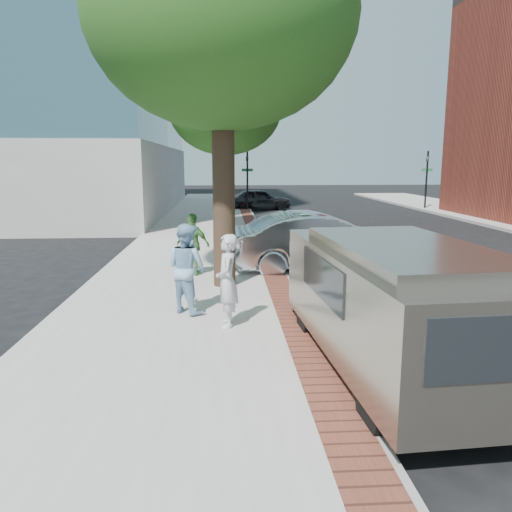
{
  "coord_description": "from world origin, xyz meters",
  "views": [
    {
      "loc": [
        -0.6,
        -9.8,
        3.04
      ],
      "look_at": [
        0.03,
        0.02,
        1.2
      ],
      "focal_mm": 35.0,
      "sensor_mm": 36.0,
      "label": 1
    }
  ],
  "objects": [
    {
      "name": "tree_far",
      "position": [
        -0.5,
        12.0,
        5.3
      ],
      "size": [
        4.8,
        4.8,
        7.14
      ],
      "color": "black",
      "rests_on": "sidewalk"
    },
    {
      "name": "tree_near",
      "position": [
        -0.6,
        1.9,
        6.17
      ],
      "size": [
        6.0,
        6.0,
        8.51
      ],
      "color": "black",
      "rests_on": "sidewalk"
    },
    {
      "name": "parking_meter",
      "position": [
        0.74,
        -0.38,
        1.21
      ],
      "size": [
        0.12,
        0.32,
        1.47
      ],
      "color": "gray",
      "rests_on": "sidewalk"
    },
    {
      "name": "van",
      "position": [
        1.83,
        -2.81,
        1.08
      ],
      "size": [
        2.38,
        5.46,
        1.97
      ],
      "rotation": [
        0.0,
        0.0,
        0.07
      ],
      "color": "gray",
      "rests_on": "ground"
    },
    {
      "name": "signal_near",
      "position": [
        0.9,
        22.0,
        2.25
      ],
      "size": [
        0.7,
        0.15,
        3.8
      ],
      "color": "black",
      "rests_on": "ground"
    },
    {
      "name": "bg_car",
      "position": [
        1.73,
        22.86,
        0.69
      ],
      "size": [
        4.23,
        2.11,
        1.39
      ],
      "primitive_type": "imported",
      "rotation": [
        0.0,
        0.0,
        1.69
      ],
      "color": "black",
      "rests_on": "ground"
    },
    {
      "name": "sedan_silver",
      "position": [
        2.1,
        3.95,
        0.84
      ],
      "size": [
        5.28,
        2.37,
        1.68
      ],
      "primitive_type": "imported",
      "rotation": [
        0.0,
        0.0,
        1.69
      ],
      "color": "silver",
      "rests_on": "ground"
    },
    {
      "name": "person_officer",
      "position": [
        -1.33,
        -0.27,
        1.03
      ],
      "size": [
        1.08,
        1.07,
        1.76
      ],
      "primitive_type": "imported",
      "rotation": [
        0.0,
        0.0,
        2.4
      ],
      "color": "#87AFD1",
      "rests_on": "sidewalk"
    },
    {
      "name": "sidewalk",
      "position": [
        -1.5,
        8.0,
        0.07
      ],
      "size": [
        5.0,
        60.0,
        0.15
      ],
      "primitive_type": "cube",
      "color": "#9E9991",
      "rests_on": "ground"
    },
    {
      "name": "person_gray",
      "position": [
        -0.56,
        -1.19,
        0.98
      ],
      "size": [
        0.4,
        0.61,
        1.67
      ],
      "primitive_type": "imported",
      "rotation": [
        0.0,
        0.0,
        -1.57
      ],
      "color": "silver",
      "rests_on": "sidewalk"
    },
    {
      "name": "office_tower",
      "position": [
        -13.0,
        22.0,
        12.0
      ],
      "size": [
        18.0,
        22.0,
        24.0
      ],
      "primitive_type": "cube",
      "color": "slate",
      "rests_on": "ground"
    },
    {
      "name": "ground",
      "position": [
        0.0,
        0.0,
        0.0
      ],
      "size": [
        120.0,
        120.0,
        0.0
      ],
      "primitive_type": "plane",
      "color": "black",
      "rests_on": "ground"
    },
    {
      "name": "signal_far",
      "position": [
        12.5,
        22.0,
        2.25
      ],
      "size": [
        0.7,
        0.15,
        3.8
      ],
      "color": "black",
      "rests_on": "ground"
    },
    {
      "name": "office_base",
      "position": [
        -13.0,
        22.0,
        2.0
      ],
      "size": [
        18.2,
        22.2,
        4.0
      ],
      "primitive_type": "cube",
      "color": "gray",
      "rests_on": "ground"
    },
    {
      "name": "person_green",
      "position": [
        -1.41,
        3.06,
        0.96
      ],
      "size": [
        1.02,
        0.79,
        1.62
      ],
      "primitive_type": "imported",
      "rotation": [
        0.0,
        0.0,
        2.66
      ],
      "color": "#48853C",
      "rests_on": "sidewalk"
    },
    {
      "name": "curb",
      "position": [
        1.05,
        8.0,
        0.07
      ],
      "size": [
        0.1,
        60.0,
        0.15
      ],
      "primitive_type": "cube",
      "color": "gray",
      "rests_on": "ground"
    },
    {
      "name": "brick_strip",
      "position": [
        0.7,
        8.0,
        0.15
      ],
      "size": [
        0.6,
        60.0,
        0.01
      ],
      "primitive_type": "cube",
      "color": "brown",
      "rests_on": "sidewalk"
    }
  ]
}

